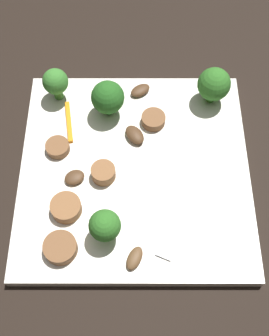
# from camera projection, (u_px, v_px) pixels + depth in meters

# --- Properties ---
(ground_plane) EXTENTS (1.40, 1.40, 0.00)m
(ground_plane) POSITION_uv_depth(u_px,v_px,m) (134.00, 174.00, 0.51)
(ground_plane) COLOR black
(plate) EXTENTS (0.27, 0.27, 0.01)m
(plate) POSITION_uv_depth(u_px,v_px,m) (134.00, 171.00, 0.50)
(plate) COLOR white
(plate) RESTS_ON ground_plane
(fork) EXTENTS (0.17, 0.08, 0.00)m
(fork) POSITION_uv_depth(u_px,v_px,m) (187.00, 197.00, 0.48)
(fork) COLOR silver
(fork) RESTS_ON plate
(broccoli_floret_0) EXTENTS (0.04, 0.04, 0.05)m
(broccoli_floret_0) POSITION_uv_depth(u_px,v_px,m) (108.00, 98.00, 0.51)
(broccoli_floret_0) COLOR #296420
(broccoli_floret_0) RESTS_ON plate
(broccoli_floret_1) EXTENTS (0.04, 0.04, 0.05)m
(broccoli_floret_1) POSITION_uv_depth(u_px,v_px,m) (214.00, 85.00, 0.52)
(broccoli_floret_1) COLOR #347525
(broccoli_floret_1) RESTS_ON plate
(broccoli_floret_2) EXTENTS (0.03, 0.03, 0.05)m
(broccoli_floret_2) POSITION_uv_depth(u_px,v_px,m) (105.00, 226.00, 0.43)
(broccoli_floret_2) COLOR #347525
(broccoli_floret_2) RESTS_ON plate
(broccoli_floret_3) EXTENTS (0.03, 0.03, 0.05)m
(broccoli_floret_3) POSITION_uv_depth(u_px,v_px,m) (55.00, 82.00, 0.52)
(broccoli_floret_3) COLOR #408630
(broccoli_floret_3) RESTS_ON plate
(sausage_slice_0) EXTENTS (0.04, 0.04, 0.01)m
(sausage_slice_0) POSITION_uv_depth(u_px,v_px,m) (60.00, 248.00, 0.44)
(sausage_slice_0) COLOR brown
(sausage_slice_0) RESTS_ON plate
(sausage_slice_1) EXTENTS (0.04, 0.04, 0.02)m
(sausage_slice_1) POSITION_uv_depth(u_px,v_px,m) (103.00, 173.00, 0.48)
(sausage_slice_1) COLOR brown
(sausage_slice_1) RESTS_ON plate
(sausage_slice_2) EXTENTS (0.05, 0.05, 0.01)m
(sausage_slice_2) POSITION_uv_depth(u_px,v_px,m) (66.00, 208.00, 0.46)
(sausage_slice_2) COLOR brown
(sausage_slice_2) RESTS_ON plate
(sausage_slice_3) EXTENTS (0.04, 0.04, 0.01)m
(sausage_slice_3) POSITION_uv_depth(u_px,v_px,m) (153.00, 120.00, 0.52)
(sausage_slice_3) COLOR brown
(sausage_slice_3) RESTS_ON plate
(sausage_slice_4) EXTENTS (0.04, 0.04, 0.01)m
(sausage_slice_4) POSITION_uv_depth(u_px,v_px,m) (58.00, 147.00, 0.50)
(sausage_slice_4) COLOR brown
(sausage_slice_4) RESTS_ON plate
(mushroom_0) EXTENTS (0.03, 0.02, 0.01)m
(mushroom_0) POSITION_uv_depth(u_px,v_px,m) (137.00, 258.00, 0.44)
(mushroom_0) COLOR brown
(mushroom_0) RESTS_ON plate
(mushroom_1) EXTENTS (0.03, 0.03, 0.01)m
(mushroom_1) POSITION_uv_depth(u_px,v_px,m) (140.00, 90.00, 0.54)
(mushroom_1) COLOR #4C331E
(mushroom_1) RESTS_ON plate
(mushroom_2) EXTENTS (0.03, 0.03, 0.01)m
(mushroom_2) POSITION_uv_depth(u_px,v_px,m) (132.00, 135.00, 0.51)
(mushroom_2) COLOR #4C331E
(mushroom_2) RESTS_ON plate
(mushroom_3) EXTENTS (0.03, 0.03, 0.01)m
(mushroom_3) POSITION_uv_depth(u_px,v_px,m) (74.00, 177.00, 0.49)
(mushroom_3) COLOR #4C331E
(mushroom_3) RESTS_ON plate
(pepper_strip_0) EXTENTS (0.06, 0.01, 0.00)m
(pepper_strip_0) POSITION_uv_depth(u_px,v_px,m) (69.00, 122.00, 0.52)
(pepper_strip_0) COLOR orange
(pepper_strip_0) RESTS_ON plate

